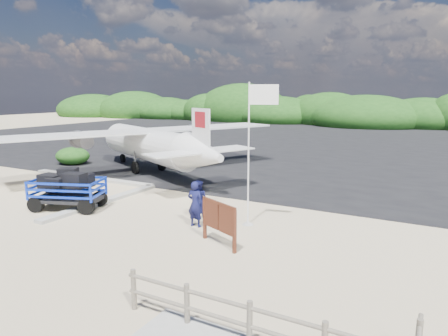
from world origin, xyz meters
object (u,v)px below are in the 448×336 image
(crew_a, at_px, (195,204))
(aircraft_small, at_px, (231,134))
(flagpole, at_px, (248,224))
(signboard, at_px, (219,245))
(baggage_cart, at_px, (69,209))
(crew_b, at_px, (198,199))

(crew_a, height_order, aircraft_small, crew_a)
(flagpole, height_order, signboard, flagpole)
(baggage_cart, relative_size, signboard, 1.71)
(flagpole, relative_size, signboard, 2.89)
(crew_a, xyz_separation_m, crew_b, (-0.44, 0.92, -0.10))
(flagpole, distance_m, signboard, 2.43)
(baggage_cart, bearing_deg, crew_a, -13.92)
(flagpole, relative_size, crew_b, 3.44)
(baggage_cart, distance_m, aircraft_small, 33.99)
(signboard, bearing_deg, crew_b, 159.10)
(baggage_cart, height_order, aircraft_small, aircraft_small)
(signboard, bearing_deg, flagpole, 115.96)
(aircraft_small, bearing_deg, flagpole, 75.28)
(aircraft_small, bearing_deg, crew_b, 72.00)
(signboard, relative_size, aircraft_small, 0.30)
(crew_b, bearing_deg, baggage_cart, -2.58)
(signboard, xyz_separation_m, crew_b, (-2.19, 2.19, 0.79))
(crew_a, bearing_deg, signboard, 141.77)
(crew_a, distance_m, aircraft_small, 35.49)
(baggage_cart, bearing_deg, signboard, -24.56)
(crew_a, distance_m, crew_b, 1.02)
(crew_b, bearing_deg, aircraft_small, -83.15)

